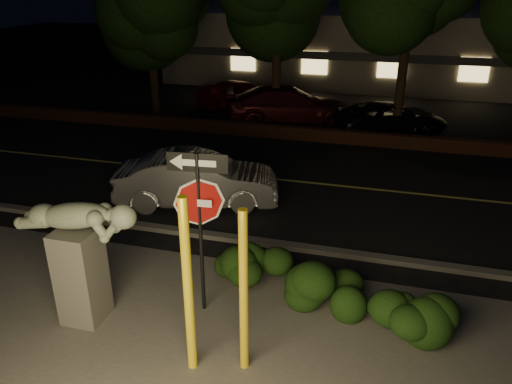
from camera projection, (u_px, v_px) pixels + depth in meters
The scene contains 19 objects.
ground at pixel (322, 152), 18.04m from camera, with size 90.00×90.00×0.00m, color black.
patio at pixel (223, 358), 8.31m from camera, with size 14.00×6.00×0.02m, color #4C4944.
road at pixel (307, 183), 15.39m from camera, with size 80.00×8.00×0.01m, color black.
lane_marking at pixel (307, 182), 15.38m from camera, with size 80.00×0.12×0.01m, color #B8B149.
curb at pixel (277, 244), 11.74m from camera, with size 80.00×0.25×0.12m, color #4C4944.
brick_wall at pixel (328, 136), 19.09m from camera, with size 40.00×0.35×0.50m, color #4E2719.
parking_lot at pixel (344, 107), 24.22m from camera, with size 40.00×12.00×0.01m, color black.
building at pixel (361, 45), 30.49m from camera, with size 22.00×10.20×4.00m.
yellow_pole_left at pixel (188, 288), 7.55m from camera, with size 0.15×0.15×3.04m, color yellow.
yellow_pole_right at pixel (244, 294), 7.58m from camera, with size 0.14×0.14×2.85m, color yellow.
signpost at pixel (199, 203), 8.67m from camera, with size 1.07×0.16×3.15m.
sculpture at pixel (79, 248), 8.71m from camera, with size 2.28×0.72×2.45m.
hedge_center at pixel (246, 263), 10.15m from camera, with size 1.90×0.89×0.99m, color black.
hedge_right at pixel (321, 280), 9.47m from camera, with size 1.71×0.92×1.12m, color black.
hedge_far_right at pixel (408, 312), 8.63m from camera, with size 1.48×0.93×1.03m, color black.
silver_sedan at pixel (197, 179), 13.71m from camera, with size 1.54×4.42×1.45m, color silver.
parked_car_red at pixel (240, 95), 23.43m from camera, with size 1.69×4.19×1.43m, color maroon.
parked_car_darkred at pixel (289, 106), 21.27m from camera, with size 2.22×5.45×1.58m, color #471016.
parked_car_dark at pixel (390, 118), 20.03m from camera, with size 2.07×4.49×1.25m, color black.
Camera 1 is at (2.28, -7.13, 5.87)m, focal length 35.00 mm.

